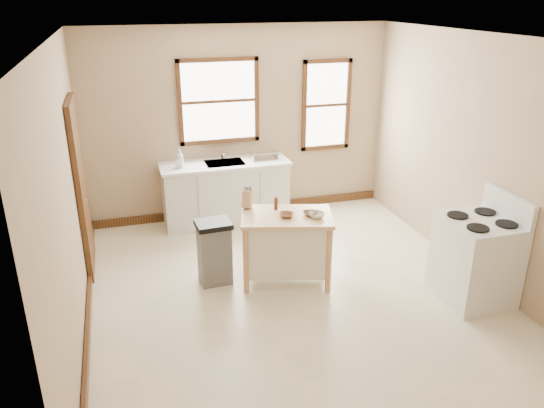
{
  "coord_description": "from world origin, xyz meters",
  "views": [
    {
      "loc": [
        -1.71,
        -4.98,
        3.21
      ],
      "look_at": [
        -0.12,
        0.4,
        0.95
      ],
      "focal_mm": 35.0,
      "sensor_mm": 36.0,
      "label": 1
    }
  ],
  "objects": [
    {
      "name": "trash_bin",
      "position": [
        -0.79,
        0.5,
        0.39
      ],
      "size": [
        0.41,
        0.35,
        0.77
      ],
      "primitive_type": null,
      "rotation": [
        0.0,
        0.0,
        0.05
      ],
      "color": "slate",
      "rests_on": "ground"
    },
    {
      "name": "gas_stove",
      "position": [
        1.89,
        -0.66,
        0.61
      ],
      "size": [
        0.76,
        0.77,
        1.21
      ],
      "primitive_type": null,
      "color": "silver",
      "rests_on": "ground"
    },
    {
      "name": "window_main",
      "position": [
        -0.3,
        2.48,
        1.75
      ],
      "size": [
        1.17,
        0.06,
        1.22
      ],
      "primitive_type": null,
      "color": "#341C0E",
      "rests_on": "wall_back"
    },
    {
      "name": "bowl_a",
      "position": [
        0.0,
        0.24,
        0.86
      ],
      "size": [
        0.23,
        0.23,
        0.04
      ],
      "primitive_type": "imported",
      "rotation": [
        0.0,
        0.0,
        -0.5
      ],
      "color": "brown",
      "rests_on": "kitchen_island"
    },
    {
      "name": "kitchen_island",
      "position": [
        0.02,
        0.29,
        0.42
      ],
      "size": [
        1.17,
        0.91,
        0.84
      ],
      "primitive_type": null,
      "rotation": [
        0.0,
        0.0,
        -0.27
      ],
      "color": "#D8B97F",
      "rests_on": "ground"
    },
    {
      "name": "ceiling",
      "position": [
        0.0,
        0.0,
        2.8
      ],
      "size": [
        5.0,
        5.0,
        0.0
      ],
      "primitive_type": "plane",
      "rotation": [
        3.14,
        0.0,
        0.0
      ],
      "color": "white",
      "rests_on": "ground"
    },
    {
      "name": "soap_bottle_b",
      "position": [
        -0.95,
        2.15,
        1.01
      ],
      "size": [
        0.1,
        0.1,
        0.19
      ],
      "primitive_type": "imported",
      "rotation": [
        0.0,
        0.0,
        -0.16
      ],
      "color": "#B2B2B2",
      "rests_on": "sink_counter"
    },
    {
      "name": "window_side",
      "position": [
        1.35,
        2.48,
        1.6
      ],
      "size": [
        0.77,
        0.06,
        1.37
      ],
      "primitive_type": null,
      "color": "#341C0E",
      "rests_on": "wall_back"
    },
    {
      "name": "baseboard_back",
      "position": [
        0.0,
        2.47,
        0.06
      ],
      "size": [
        4.5,
        0.04,
        0.12
      ],
      "primitive_type": "cube",
      "color": "#341C0E",
      "rests_on": "ground"
    },
    {
      "name": "door_left",
      "position": [
        -2.21,
        1.3,
        1.05
      ],
      "size": [
        0.06,
        0.9,
        2.1
      ],
      "primitive_type": "cube",
      "color": "#341C0E",
      "rests_on": "ground"
    },
    {
      "name": "soap_bottle_a",
      "position": [
        -0.93,
        2.18,
        1.04
      ],
      "size": [
        0.1,
        0.1,
        0.25
      ],
      "primitive_type": "imported",
      "rotation": [
        0.0,
        0.0,
        -0.07
      ],
      "color": "#B2B2B2",
      "rests_on": "sink_counter"
    },
    {
      "name": "dish_rack",
      "position": [
        0.28,
        2.2,
        0.97
      ],
      "size": [
        0.43,
        0.35,
        0.1
      ],
      "primitive_type": null,
      "rotation": [
        0.0,
        0.0,
        0.16
      ],
      "color": "silver",
      "rests_on": "sink_counter"
    },
    {
      "name": "faucet",
      "position": [
        -0.3,
        2.38,
        1.03
      ],
      "size": [
        0.03,
        0.03,
        0.22
      ],
      "primitive_type": "cylinder",
      "color": "silver",
      "rests_on": "sink_counter"
    },
    {
      "name": "wall_left",
      "position": [
        -2.25,
        0.0,
        1.4
      ],
      "size": [
        0.04,
        5.0,
        2.8
      ],
      "primitive_type": "cube",
      "color": "tan",
      "rests_on": "ground"
    },
    {
      "name": "floor",
      "position": [
        0.0,
        0.0,
        0.0
      ],
      "size": [
        5.0,
        5.0,
        0.0
      ],
      "primitive_type": "plane",
      "color": "beige",
      "rests_on": "ground"
    },
    {
      "name": "sink_counter",
      "position": [
        -0.3,
        2.2,
        0.46
      ],
      "size": [
        1.86,
        0.62,
        0.92
      ],
      "primitive_type": null,
      "color": "beige",
      "rests_on": "ground"
    },
    {
      "name": "wall_back",
      "position": [
        0.0,
        2.5,
        1.4
      ],
      "size": [
        4.5,
        0.04,
        2.8
      ],
      "primitive_type": "cube",
      "color": "tan",
      "rests_on": "ground"
    },
    {
      "name": "pepper_grinder",
      "position": [
        -0.05,
        0.48,
        0.92
      ],
      "size": [
        0.05,
        0.05,
        0.15
      ],
      "primitive_type": "cylinder",
      "rotation": [
        0.0,
        0.0,
        -0.23
      ],
      "color": "#452512",
      "rests_on": "kitchen_island"
    },
    {
      "name": "baseboard_left",
      "position": [
        -2.22,
        0.0,
        0.06
      ],
      "size": [
        0.04,
        5.0,
        0.12
      ],
      "primitive_type": "cube",
      "color": "#341C0E",
      "rests_on": "ground"
    },
    {
      "name": "bowl_c",
      "position": [
        0.32,
        0.13,
        0.87
      ],
      "size": [
        0.18,
        0.18,
        0.06
      ],
      "primitive_type": "imported",
      "rotation": [
        0.0,
        0.0,
        -0.03
      ],
      "color": "silver",
      "rests_on": "kitchen_island"
    },
    {
      "name": "wall_right",
      "position": [
        2.25,
        0.0,
        1.4
      ],
      "size": [
        0.04,
        5.0,
        2.8
      ],
      "primitive_type": "cube",
      "color": "tan",
      "rests_on": "ground"
    },
    {
      "name": "bowl_b",
      "position": [
        0.27,
        0.21,
        0.86
      ],
      "size": [
        0.18,
        0.18,
        0.04
      ],
      "primitive_type": "imported",
      "rotation": [
        0.0,
        0.0,
        -0.17
      ],
      "color": "brown",
      "rests_on": "kitchen_island"
    },
    {
      "name": "knife_block",
      "position": [
        -0.36,
        0.62,
        0.94
      ],
      "size": [
        0.14,
        0.14,
        0.2
      ],
      "primitive_type": null,
      "rotation": [
        0.0,
        0.0,
        -0.6
      ],
      "color": "tan",
      "rests_on": "kitchen_island"
    }
  ]
}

